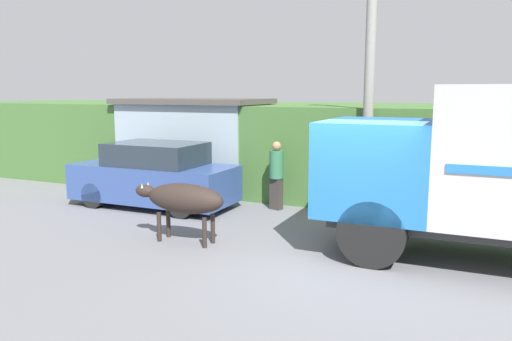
% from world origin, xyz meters
% --- Properties ---
extents(ground_plane, '(60.00, 60.00, 0.00)m').
position_xyz_m(ground_plane, '(0.00, 0.00, 0.00)').
color(ground_plane, slate).
extents(hillside_embankment, '(32.00, 6.18, 2.63)m').
position_xyz_m(hillside_embankment, '(0.00, 7.01, 1.31)').
color(hillside_embankment, '#426B33').
rests_on(hillside_embankment, ground_plane).
extents(building_backdrop, '(4.49, 2.70, 2.81)m').
position_xyz_m(building_backdrop, '(-6.02, 5.07, 1.42)').
color(building_backdrop, '#99ADB7').
rests_on(building_backdrop, ground_plane).
extents(brown_cow, '(2.05, 0.61, 1.21)m').
position_xyz_m(brown_cow, '(-3.27, 0.02, 0.89)').
color(brown_cow, '#2D231E').
rests_on(brown_cow, ground_plane).
extents(parked_suv, '(4.35, 1.81, 1.71)m').
position_xyz_m(parked_suv, '(-5.68, 2.42, 0.82)').
color(parked_suv, '#334C8C').
rests_on(parked_suv, ground_plane).
extents(pedestrian_on_hill, '(0.44, 0.44, 1.77)m').
position_xyz_m(pedestrian_on_hill, '(-2.60, 3.43, 0.97)').
color(pedestrian_on_hill, '#38332D').
rests_on(pedestrian_on_hill, ground_plane).
extents(utility_pole, '(0.90, 0.24, 6.82)m').
position_xyz_m(utility_pole, '(-0.36, 3.69, 3.52)').
color(utility_pole, gray).
rests_on(utility_pole, ground_plane).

